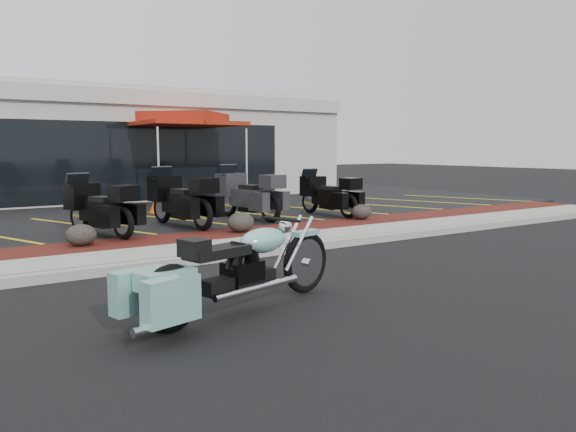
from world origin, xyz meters
TOP-DOWN VIEW (x-y plane):
  - ground at (0.00, 0.00)m, footprint 90.00×90.00m
  - curb at (0.00, 0.90)m, footprint 24.00×0.25m
  - sidewalk at (0.00, 1.60)m, footprint 24.00×1.20m
  - mulch_bed at (0.00, 2.80)m, footprint 24.00×1.20m
  - upper_lot at (0.00, 8.20)m, footprint 26.00×9.60m
  - dealership_building at (0.00, 14.47)m, footprint 18.00×8.16m
  - boulder_left at (-2.99, 2.87)m, footprint 0.56×0.47m
  - boulder_mid at (0.29, 2.75)m, footprint 0.60×0.50m
  - boulder_right at (3.87, 2.97)m, footprint 0.54×0.45m
  - hero_cruiser at (-1.15, -1.71)m, footprint 3.23×1.56m
  - touring_black_front at (-2.59, 4.68)m, footprint 1.45×2.35m
  - touring_black_mid at (-0.58, 5.09)m, footprint 1.27×2.48m
  - touring_grey at (1.38, 5.45)m, footprint 1.27×2.49m
  - touring_black_rear at (3.63, 4.87)m, footprint 0.97×2.19m
  - traffic_cone at (0.05, 7.26)m, footprint 0.39×0.39m
  - popup_canopy at (1.94, 9.54)m, footprint 3.46×3.46m

SIDE VIEW (x-z plane):
  - ground at x=0.00m, z-range 0.00..0.00m
  - curb at x=0.00m, z-range 0.00..0.15m
  - sidewalk at x=0.00m, z-range 0.00..0.15m
  - upper_lot at x=0.00m, z-range 0.00..0.15m
  - mulch_bed at x=0.00m, z-range 0.00..0.16m
  - boulder_right at x=3.87m, z-range 0.16..0.54m
  - boulder_left at x=-2.99m, z-range 0.16..0.56m
  - boulder_mid at x=0.29m, z-range 0.16..0.58m
  - traffic_cone at x=0.05m, z-range 0.15..0.60m
  - hero_cruiser at x=-1.15m, z-range 0.00..1.10m
  - touring_black_rear at x=3.63m, z-range 0.15..1.39m
  - touring_black_front at x=-2.59m, z-range 0.15..1.43m
  - touring_black_mid at x=-0.58m, z-range 0.15..1.52m
  - touring_grey at x=1.38m, z-range 0.15..1.53m
  - dealership_building at x=0.00m, z-range 0.01..4.01m
  - popup_canopy at x=1.94m, z-range 1.35..4.29m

